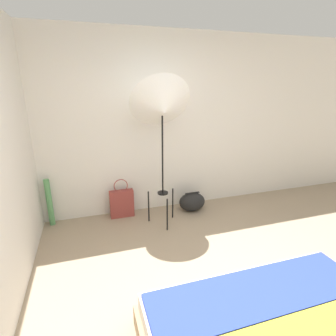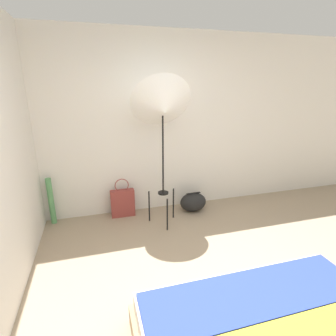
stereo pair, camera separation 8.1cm
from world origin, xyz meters
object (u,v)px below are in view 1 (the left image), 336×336
Objects in this scene: tote_bag at (122,203)px; paper_roll at (49,203)px; photo_umbrella at (162,108)px; duffel_bag at (192,202)px.

paper_roll is (-0.97, 0.06, 0.12)m from tote_bag.
photo_umbrella is at bearing -15.60° from paper_roll.
photo_umbrella is at bearing -156.72° from duffel_bag.
tote_bag is at bearing -3.29° from paper_roll.
photo_umbrella is 1.57m from duffel_bag.
tote_bag is 1.07m from duffel_bag.
paper_roll is at bearing 164.40° from photo_umbrella.
photo_umbrella is at bearing -34.65° from tote_bag.
duffel_bag is at bearing -5.24° from paper_roll.
photo_umbrella is 2.99× the size of paper_roll.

